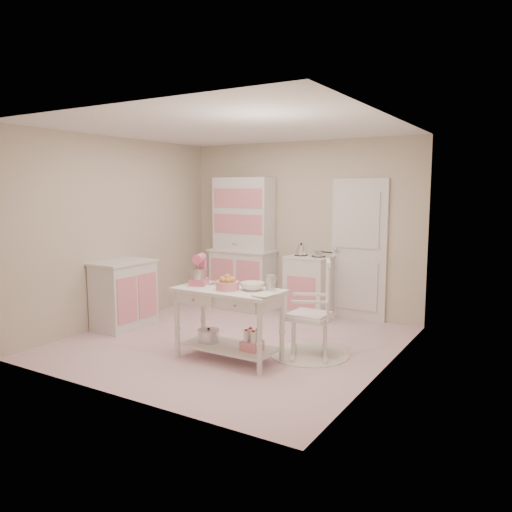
{
  "coord_description": "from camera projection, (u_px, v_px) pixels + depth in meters",
  "views": [
    {
      "loc": [
        3.36,
        -4.98,
        1.88
      ],
      "look_at": [
        0.37,
        -0.04,
        1.11
      ],
      "focal_mm": 35.0,
      "sensor_mm": 36.0,
      "label": 1
    }
  ],
  "objects": [
    {
      "name": "recipe_book",
      "position": [
        258.0,
        294.0,
        5.14
      ],
      "size": [
        0.2,
        0.25,
        0.02
      ],
      "primitive_type": "imported",
      "rotation": [
        0.0,
        0.0,
        -0.11
      ],
      "color": "white",
      "rests_on": "work_table"
    },
    {
      "name": "mixing_bowl",
      "position": [
        253.0,
        286.0,
        5.4
      ],
      "size": [
        0.26,
        0.26,
        0.08
      ],
      "primitive_type": "imported",
      "color": "white",
      "rests_on": "work_table"
    },
    {
      "name": "lace_rug",
      "position": [
        309.0,
        354.0,
        5.73
      ],
      "size": [
        0.92,
        0.92,
        0.01
      ],
      "primitive_type": "cylinder",
      "color": "white",
      "rests_on": "ground"
    },
    {
      "name": "stove",
      "position": [
        309.0,
        287.0,
        7.35
      ],
      "size": [
        0.62,
        0.57,
        0.92
      ],
      "primitive_type": "cube",
      "color": "silver",
      "rests_on": "ground"
    },
    {
      "name": "room_shell",
      "position": [
        231.0,
        209.0,
        5.98
      ],
      "size": [
        3.84,
        3.84,
        2.62
      ],
      "color": "#CA7E95",
      "rests_on": "ground"
    },
    {
      "name": "bread_basket",
      "position": [
        227.0,
        286.0,
        5.41
      ],
      "size": [
        0.25,
        0.25,
        0.09
      ],
      "primitive_type": "cylinder",
      "color": "pink",
      "rests_on": "work_table"
    },
    {
      "name": "cookie_tray",
      "position": [
        227.0,
        284.0,
        5.7
      ],
      "size": [
        0.34,
        0.24,
        0.02
      ],
      "primitive_type": "cube",
      "color": "silver",
      "rests_on": "work_table"
    },
    {
      "name": "hutch",
      "position": [
        242.0,
        243.0,
        7.93
      ],
      "size": [
        1.06,
        0.5,
        2.08
      ],
      "primitive_type": "cube",
      "color": "silver",
      "rests_on": "ground"
    },
    {
      "name": "stand_mixer",
      "position": [
        199.0,
        270.0,
        5.68
      ],
      "size": [
        0.29,
        0.33,
        0.34
      ],
      "primitive_type": "cube",
      "rotation": [
        0.0,
        0.0,
        0.38
      ],
      "color": "#D25878",
      "rests_on": "work_table"
    },
    {
      "name": "metal_pitcher",
      "position": [
        271.0,
        283.0,
        5.37
      ],
      "size": [
        0.1,
        0.1,
        0.17
      ],
      "primitive_type": "cylinder",
      "color": "silver",
      "rests_on": "work_table"
    },
    {
      "name": "work_table",
      "position": [
        229.0,
        324.0,
        5.52
      ],
      "size": [
        1.2,
        0.6,
        0.8
      ],
      "primitive_type": "cube",
      "color": "silver",
      "rests_on": "ground"
    },
    {
      "name": "base_cabinet",
      "position": [
        124.0,
        295.0,
        6.8
      ],
      "size": [
        0.54,
        0.84,
        0.92
      ],
      "primitive_type": "cube",
      "color": "silver",
      "rests_on": "ground"
    },
    {
      "name": "rocking_chair",
      "position": [
        310.0,
        308.0,
        5.66
      ],
      "size": [
        0.74,
        0.85,
        1.1
      ],
      "primitive_type": "cube",
      "rotation": [
        0.0,
        0.0,
        0.43
      ],
      "color": "silver",
      "rests_on": "ground"
    },
    {
      "name": "door",
      "position": [
        359.0,
        250.0,
        7.16
      ],
      "size": [
        0.82,
        0.05,
        2.04
      ],
      "primitive_type": "cube",
      "color": "silver",
      "rests_on": "ground"
    }
  ]
}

